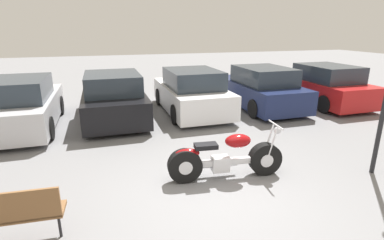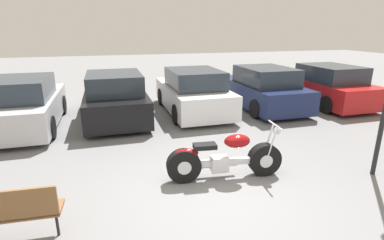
{
  "view_description": "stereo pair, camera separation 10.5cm",
  "coord_description": "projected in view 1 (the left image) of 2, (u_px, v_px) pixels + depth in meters",
  "views": [
    {
      "loc": [
        -1.8,
        -4.43,
        2.88
      ],
      "look_at": [
        0.13,
        1.87,
        0.85
      ],
      "focal_mm": 28.0,
      "sensor_mm": 36.0,
      "label": 1
    },
    {
      "loc": [
        -1.7,
        -4.46,
        2.88
      ],
      "look_at": [
        0.13,
        1.87,
        0.85
      ],
      "focal_mm": 28.0,
      "sensor_mm": 36.0,
      "label": 2
    }
  ],
  "objects": [
    {
      "name": "ground_plane",
      "position": [
        216.0,
        195.0,
        5.4
      ],
      "size": [
        60.0,
        60.0,
        0.0
      ],
      "primitive_type": "plane",
      "color": "slate"
    },
    {
      "name": "motorcycle",
      "position": [
        225.0,
        158.0,
        5.89
      ],
      "size": [
        2.33,
        0.69,
        1.07
      ],
      "color": "black",
      "rests_on": "ground_plane"
    },
    {
      "name": "parked_car_silver",
      "position": [
        20.0,
        106.0,
        8.74
      ],
      "size": [
        1.96,
        4.2,
        1.53
      ],
      "color": "#BCBCC1",
      "rests_on": "ground_plane"
    },
    {
      "name": "parked_car_black",
      "position": [
        114.0,
        98.0,
        9.72
      ],
      "size": [
        1.96,
        4.2,
        1.53
      ],
      "color": "black",
      "rests_on": "ground_plane"
    },
    {
      "name": "parked_car_white",
      "position": [
        191.0,
        93.0,
        10.52
      ],
      "size": [
        1.96,
        4.2,
        1.53
      ],
      "color": "white",
      "rests_on": "ground_plane"
    },
    {
      "name": "parked_car_navy",
      "position": [
        260.0,
        89.0,
        11.17
      ],
      "size": [
        1.96,
        4.2,
        1.53
      ],
      "color": "#19234C",
      "rests_on": "ground_plane"
    },
    {
      "name": "parked_car_red",
      "position": [
        323.0,
        86.0,
        11.75
      ],
      "size": [
        1.96,
        4.2,
        1.53
      ],
      "color": "red",
      "rests_on": "ground_plane"
    }
  ]
}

